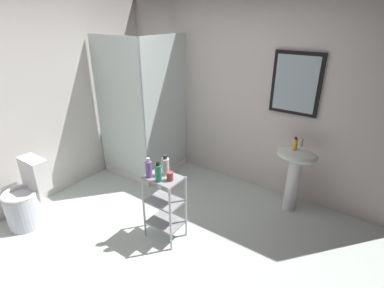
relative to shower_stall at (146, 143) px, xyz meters
name	(u,v)px	position (x,y,z in m)	size (l,w,h in m)	color
ground_plane	(153,252)	(1.22, -1.23, -0.47)	(4.20, 4.20, 0.02)	silver
wall_back	(242,95)	(1.23, 0.62, 0.79)	(4.20, 0.14, 2.50)	silver
wall_left	(30,104)	(-0.63, -1.23, 0.79)	(0.10, 4.20, 2.50)	silver
shower_stall	(146,143)	(0.00, 0.00, 0.00)	(0.92, 0.92, 2.00)	white
pedestal_sink	(295,168)	(2.12, 0.29, 0.12)	(0.46, 0.37, 0.81)	white
sink_faucet	(302,143)	(2.12, 0.41, 0.40)	(0.03, 0.03, 0.10)	silver
toilet	(26,199)	(-0.26, -1.69, -0.15)	(0.37, 0.49, 0.76)	white
storage_cart	(165,202)	(1.18, -0.97, -0.03)	(0.38, 0.28, 0.74)	silver
hand_soap_bottle	(295,144)	(2.09, 0.28, 0.42)	(0.05, 0.05, 0.16)	gold
body_wash_bottle_green	(158,173)	(1.19, -1.05, 0.37)	(0.06, 0.06, 0.21)	#298B5F
lotion_bottle_white	(165,166)	(1.16, -0.91, 0.37)	(0.08, 0.08, 0.22)	white
conditioner_bottle_purple	(149,169)	(1.06, -1.04, 0.37)	(0.06, 0.06, 0.21)	#7B55AC
rinse_cup	(170,176)	(1.27, -0.97, 0.32)	(0.07, 0.07, 0.09)	#B24742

